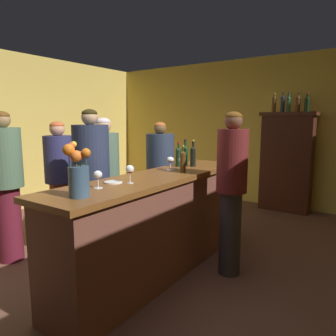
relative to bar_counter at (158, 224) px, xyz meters
The scene contains 25 objects.
floor 0.72m from the bar_counter, 165.75° to the right, with size 8.96×8.96×0.00m, color brown.
wall_back 3.52m from the bar_counter, 98.07° to the left, with size 5.94×0.12×2.72m, color gold.
bar_counter is the anchor object (origin of this frame).
display_cabinet 3.17m from the bar_counter, 81.43° to the left, with size 0.91×0.37×1.71m.
wine_bottle_malbec 0.70m from the bar_counter, 65.36° to the left, with size 0.06×0.06×0.29m.
wine_bottle_riesling 1.01m from the bar_counter, 100.83° to the left, with size 0.08×0.08×0.31m.
wine_bottle_rose 0.90m from the bar_counter, 103.62° to the left, with size 0.07×0.07×0.29m.
wine_bottle_merlot 0.97m from the bar_counter, 90.88° to the left, with size 0.07×0.07×0.32m.
wine_glass_front 0.71m from the bar_counter, 102.87° to the left, with size 0.08×0.08×0.15m.
wine_glass_mid 0.76m from the bar_counter, 89.77° to the left, with size 0.07×0.07×0.14m.
wine_glass_rear 0.98m from the bar_counter, 92.32° to the right, with size 0.07×0.07×0.14m.
wine_glass_spare 0.78m from the bar_counter, 84.39° to the right, with size 0.07×0.07×0.16m.
flower_arrangement 1.26m from the bar_counter, 85.72° to the right, with size 0.18×0.17×0.40m.
cheese_plate 0.75m from the bar_counter, 99.28° to the right, with size 0.16×0.16×0.01m, color white.
display_bottle_left 3.40m from the bar_counter, 86.19° to the left, with size 0.07×0.07×0.33m.
display_bottle_midleft 3.41m from the bar_counter, 83.53° to the left, with size 0.07×0.07×0.33m.
display_bottle_center 3.42m from the bar_counter, 81.77° to the left, with size 0.07×0.07×0.33m.
display_bottle_midright 3.44m from the bar_counter, 79.08° to the left, with size 0.07×0.07×0.32m.
display_bottle_right 3.46m from the bar_counter, 76.60° to the left, with size 0.08×0.08×0.31m.
patron_by_cabinet 1.36m from the bar_counter, 125.08° to the left, with size 0.40×0.40×1.55m.
patron_tall 1.21m from the bar_counter, 162.98° to the left, with size 0.39×0.39×1.61m.
patron_near_entrance 1.75m from the bar_counter, 155.11° to the right, with size 0.36×0.36×1.67m.
patron_in_navy 0.89m from the bar_counter, 166.92° to the right, with size 0.39×0.39×1.69m.
patron_redhead 1.60m from the bar_counter, behind, with size 0.36×0.36×1.56m.
bartender 0.84m from the bar_counter, 32.84° to the left, with size 0.30×0.30×1.66m.
Camera 1 is at (2.33, -2.37, 1.57)m, focal length 33.58 mm.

